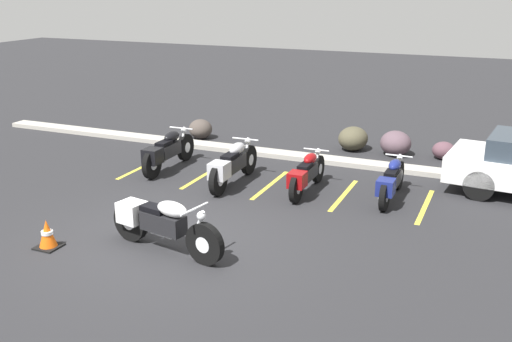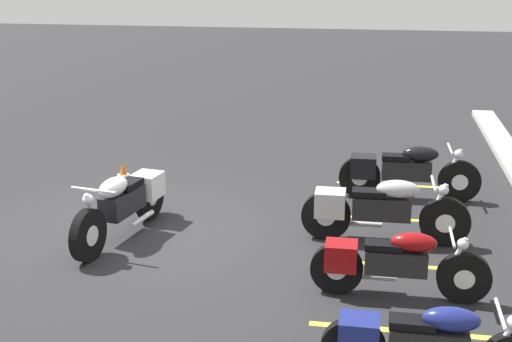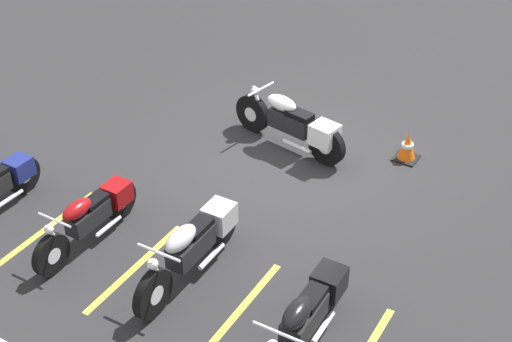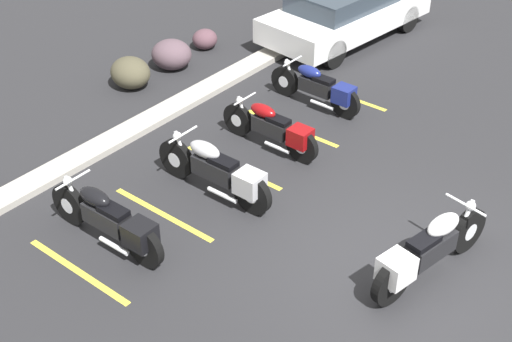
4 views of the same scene
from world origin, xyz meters
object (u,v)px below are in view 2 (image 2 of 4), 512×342
at_px(motorcycle_white_featured, 125,202).
at_px(traffic_cone, 124,179).
at_px(parked_bike_2, 391,262).
at_px(parked_bike_1, 376,209).
at_px(parked_bike_0, 402,171).

distance_m(motorcycle_white_featured, traffic_cone, 1.98).
bearing_deg(traffic_cone, parked_bike_2, 54.15).
relative_size(parked_bike_1, parked_bike_2, 1.12).
distance_m(motorcycle_white_featured, parked_bike_2, 3.93).
relative_size(parked_bike_0, parked_bike_2, 1.10).
distance_m(parked_bike_0, parked_bike_1, 1.97).
xyz_separation_m(parked_bike_1, traffic_cone, (-1.49, -4.21, -0.25)).
xyz_separation_m(motorcycle_white_featured, parked_bike_2, (1.33, 3.69, -0.06)).
bearing_deg(motorcycle_white_featured, traffic_cone, -148.53).
xyz_separation_m(parked_bike_0, parked_bike_1, (1.93, -0.40, 0.01)).
distance_m(parked_bike_0, traffic_cone, 4.64).
bearing_deg(motorcycle_white_featured, parked_bike_1, 106.29).
bearing_deg(motorcycle_white_featured, parked_bike_2, 80.85).
bearing_deg(traffic_cone, parked_bike_1, 70.49).
relative_size(motorcycle_white_featured, parked_bike_1, 1.01).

